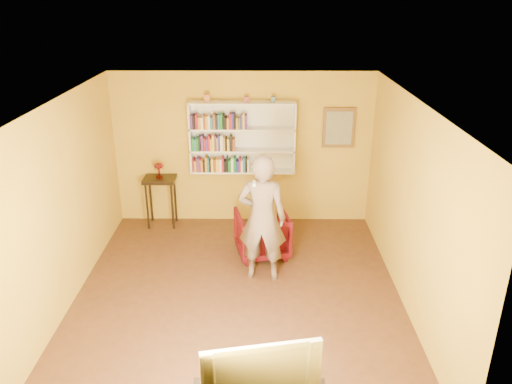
# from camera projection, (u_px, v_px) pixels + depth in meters

# --- Properties ---
(room_shell) EXTENTS (5.30, 5.80, 2.88)m
(room_shell) POSITION_uv_depth(u_px,v_px,m) (237.00, 231.00, 6.55)
(room_shell) COLOR #422615
(room_shell) RESTS_ON ground
(bookshelf) EXTENTS (1.80, 0.29, 1.23)m
(bookshelf) POSITION_uv_depth(u_px,v_px,m) (243.00, 137.00, 8.56)
(bookshelf) COLOR white
(bookshelf) RESTS_ON room_shell
(books_row_lower) EXTENTS (0.97, 0.19, 0.27)m
(books_row_lower) POSITION_uv_depth(u_px,v_px,m) (221.00, 165.00, 8.64)
(books_row_lower) COLOR #A4192D
(books_row_lower) RESTS_ON bookshelf
(books_row_middle) EXTENTS (0.73, 0.19, 0.27)m
(books_row_middle) POSITION_uv_depth(u_px,v_px,m) (213.00, 143.00, 8.49)
(books_row_middle) COLOR #187028
(books_row_middle) RESTS_ON bookshelf
(books_row_upper) EXTENTS (0.94, 0.19, 0.26)m
(books_row_upper) POSITION_uv_depth(u_px,v_px,m) (219.00, 122.00, 8.35)
(books_row_upper) COLOR #51297B
(books_row_upper) RESTS_ON bookshelf
(ornament_left) EXTENTS (0.09, 0.09, 0.13)m
(ornament_left) POSITION_uv_depth(u_px,v_px,m) (207.00, 98.00, 8.25)
(ornament_left) COLOR #B96034
(ornament_left) RESTS_ON bookshelf
(ornament_centre) EXTENTS (0.07, 0.07, 0.09)m
(ornament_centre) POSITION_uv_depth(u_px,v_px,m) (246.00, 99.00, 8.25)
(ornament_centre) COLOR #A83847
(ornament_centre) RESTS_ON bookshelf
(ornament_right) EXTENTS (0.07, 0.07, 0.09)m
(ornament_right) POSITION_uv_depth(u_px,v_px,m) (273.00, 99.00, 8.24)
(ornament_right) COLOR #486778
(ornament_right) RESTS_ON bookshelf
(framed_painting) EXTENTS (0.55, 0.05, 0.70)m
(framed_painting) POSITION_uv_depth(u_px,v_px,m) (339.00, 128.00, 8.53)
(framed_painting) COLOR brown
(framed_painting) RESTS_ON room_shell
(console_table) EXTENTS (0.55, 0.42, 0.90)m
(console_table) POSITION_uv_depth(u_px,v_px,m) (160.00, 186.00, 8.74)
(console_table) COLOR black
(console_table) RESTS_ON ground
(ruby_lustre) EXTENTS (0.17, 0.17, 0.27)m
(ruby_lustre) POSITION_uv_depth(u_px,v_px,m) (159.00, 167.00, 8.61)
(ruby_lustre) COLOR maroon
(ruby_lustre) RESTS_ON console_table
(armchair) EXTENTS (0.93, 0.95, 0.73)m
(armchair) POSITION_uv_depth(u_px,v_px,m) (262.00, 233.00, 7.90)
(armchair) COLOR #3F040D
(armchair) RESTS_ON ground
(person) EXTENTS (0.74, 0.52, 1.90)m
(person) POSITION_uv_depth(u_px,v_px,m) (262.00, 218.00, 7.05)
(person) COLOR #69574D
(person) RESTS_ON ground
(game_remote) EXTENTS (0.04, 0.15, 0.04)m
(game_remote) POSITION_uv_depth(u_px,v_px,m) (254.00, 183.00, 6.60)
(game_remote) COLOR white
(game_remote) RESTS_ON person
(television) EXTENTS (1.10, 0.35, 0.63)m
(television) POSITION_uv_depth(u_px,v_px,m) (259.00, 366.00, 4.56)
(television) COLOR black
(television) RESTS_ON tv_cabinet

